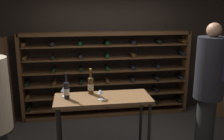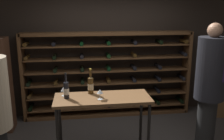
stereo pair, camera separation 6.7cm
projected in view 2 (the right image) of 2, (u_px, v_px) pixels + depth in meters
The scene contains 8 objects.
back_wall at pixel (109, 51), 5.23m from camera, with size 5.66×0.10×2.64m, color black.
wine_rack at pixel (108, 75), 5.13m from camera, with size 3.40×0.32×1.74m.
tasting_table at pixel (103, 105), 3.54m from camera, with size 1.34×0.55×0.99m.
person_bystander_red_print at pixel (210, 83), 3.75m from camera, with size 0.44×0.44×2.00m.
wine_bottle_red_label at pixel (66, 89), 3.43m from camera, with size 0.08×0.08×0.36m.
wine_bottle_gold_foil at pixel (91, 85), 3.63m from camera, with size 0.08×0.08×0.37m.
wine_glass_stemmed_right at pixel (64, 89), 3.53m from camera, with size 0.08×0.08×0.14m.
wine_glass_stemmed_left at pixel (100, 92), 3.39m from camera, with size 0.08×0.08×0.15m.
Camera 2 is at (-0.64, -3.31, 2.21)m, focal length 40.30 mm.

